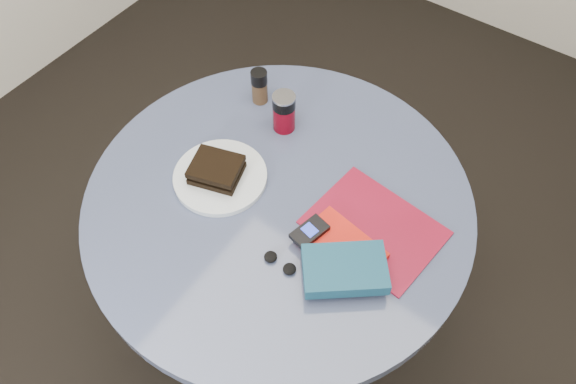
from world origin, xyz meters
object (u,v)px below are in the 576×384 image
Objects in this scene: table at (279,231)px; headphones at (280,263)px; novel at (345,269)px; soda_can at (284,112)px; pepper_grinder at (259,86)px; magazine at (374,228)px; sandwich at (216,170)px; mp3_player at (310,232)px; red_book at (341,247)px; plate at (220,177)px.

headphones is at bearing -53.15° from table.
soda_can is at bearing 103.15° from novel.
pepper_grinder reaches higher than magazine.
sandwich is 0.30m from mp3_player.
red_book is 1.95× the size of mp3_player.
pepper_grinder is at bearing 105.38° from sandwich.
pepper_grinder is at bearing 140.99° from mp3_player.
soda_can is at bearing 121.99° from table.
plate is at bearing 133.34° from novel.
novel is at bearing -38.27° from soda_can.
sandwich is (-0.01, -0.00, 0.03)m from plate.
novel is at bearing 22.45° from headphones.
headphones is (-0.10, -0.12, -0.00)m from red_book.
soda_can is 0.62× the size of red_book.
plate is 0.30m from headphones.
plate is 2.27× the size of pepper_grinder.
soda_can is 0.37m from mp3_player.
sandwich is at bearing -159.51° from magazine.
magazine is at bearing -21.11° from soda_can.
magazine is at bearing 45.10° from mp3_player.
headphones is (-0.02, -0.10, -0.02)m from mp3_player.
sandwich reaches higher than novel.
magazine is (0.25, 0.06, 0.17)m from table.
pepper_grinder is at bearing 131.73° from headphones.
magazine is (0.49, -0.19, -0.05)m from pepper_grinder.
soda_can is at bearing 124.13° from headphones.
pepper_grinder reaches higher than table.
sandwich is at bearing 158.21° from headphones.
soda_can is at bearing 134.93° from mp3_player.
sandwich reaches higher than magazine.
red_book is at bearing -0.10° from plate.
plate is at bearing -166.96° from table.
headphones is (0.28, -0.12, 0.00)m from plate.
novel is (0.42, -0.05, 0.00)m from sandwich.
table is 0.24m from plate.
magazine is (0.41, 0.10, -0.01)m from plate.
mp3_player is at bearing -45.07° from soda_can.
mp3_player is (0.29, -0.02, 0.02)m from plate.
magazine is 0.11m from red_book.
table is at bearing 13.91° from sandwich.
plate is at bearing -97.22° from soda_can.
magazine is at bearing 80.44° from red_book.
sandwich is (-0.17, -0.04, 0.20)m from table.
mp3_player is (0.13, -0.05, 0.19)m from table.
table is 8.40× the size of soda_can.
soda_can is at bearing 82.78° from plate.
headphones reaches higher than plate.
table is 0.42m from pepper_grinder.
mp3_player is 1.14× the size of headphones.
novel is (0.26, -0.10, 0.20)m from table.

